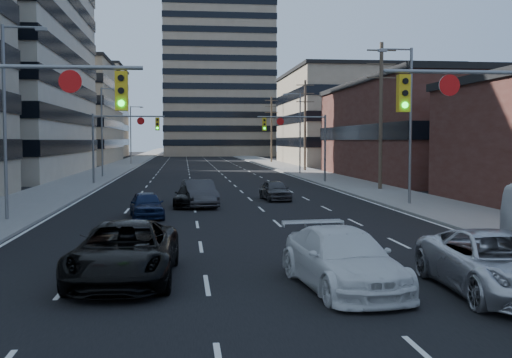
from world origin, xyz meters
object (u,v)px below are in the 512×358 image
at_px(black_pickup, 125,252).
at_px(silver_suv, 497,263).
at_px(white_van, 343,260).
at_px(sedan_blue, 147,205).

distance_m(black_pickup, silver_suv, 9.48).
relative_size(black_pickup, silver_suv, 1.03).
xyz_separation_m(white_van, sedan_blue, (-5.77, 15.56, -0.11)).
distance_m(white_van, silver_suv, 3.73).
xyz_separation_m(black_pickup, silver_suv, (9.15, -2.48, -0.03)).
height_order(silver_suv, sedan_blue, silver_suv).
bearing_deg(silver_suv, black_pickup, 166.74).
relative_size(black_pickup, sedan_blue, 1.50).
bearing_deg(black_pickup, white_van, -12.85).
relative_size(white_van, sedan_blue, 1.38).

